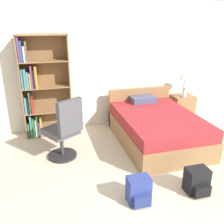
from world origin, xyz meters
TOP-DOWN VIEW (x-y plane):
  - wall_back at (0.00, 3.23)m, footprint 9.00×0.06m
  - bookshelf at (-1.68, 2.97)m, footprint 0.92×0.31m
  - bed at (0.39, 2.09)m, footprint 1.37×1.97m
  - office_chair at (-1.34, 1.89)m, footprint 0.69×0.72m
  - nightstand at (1.42, 2.89)m, footprint 0.48×0.42m
  - table_lamp at (1.40, 2.87)m, footprint 0.27×0.27m
  - water_bottle at (1.37, 2.79)m, footprint 0.08×0.08m
  - backpack_black at (0.29, 0.54)m, footprint 0.30×0.29m
  - backpack_blue at (-0.54, 0.57)m, footprint 0.29×0.27m

SIDE VIEW (x-z plane):
  - backpack_blue at x=-0.54m, z-range -0.01..0.34m
  - backpack_black at x=0.29m, z-range -0.01..0.34m
  - bed at x=0.39m, z-range -0.12..0.71m
  - nightstand at x=1.42m, z-range 0.00..0.61m
  - office_chair at x=-1.34m, z-range -0.03..1.05m
  - water_bottle at x=1.37m, z-range 0.60..0.79m
  - bookshelf at x=-1.68m, z-range -0.04..1.93m
  - table_lamp at x=1.40m, z-range 0.78..1.33m
  - wall_back at x=0.00m, z-range 0.00..2.60m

